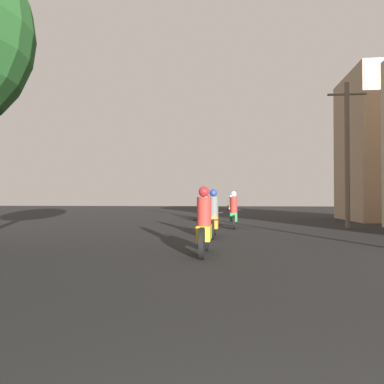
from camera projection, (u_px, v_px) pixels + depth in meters
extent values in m
cylinder|color=black|center=(206.00, 237.00, 9.13)|extent=(0.10, 0.67, 0.67)
cylinder|color=black|center=(202.00, 243.00, 7.83)|extent=(0.10, 0.67, 0.67)
cube|color=gold|center=(204.00, 232.00, 8.48)|extent=(0.30, 0.90, 0.33)
cylinder|color=black|center=(206.00, 220.00, 8.91)|extent=(0.60, 0.04, 0.04)
cylinder|color=maroon|center=(204.00, 211.00, 8.40)|extent=(0.32, 0.32, 0.64)
sphere|color=#A51919|center=(204.00, 192.00, 8.41)|extent=(0.24, 0.24, 0.24)
cylinder|color=black|center=(214.00, 226.00, 12.90)|extent=(0.10, 0.60, 0.60)
cylinder|color=black|center=(213.00, 230.00, 11.60)|extent=(0.10, 0.60, 0.60)
cube|color=orange|center=(213.00, 222.00, 12.25)|extent=(0.30, 0.83, 0.39)
cylinder|color=black|center=(214.00, 213.00, 12.68)|extent=(0.60, 0.04, 0.04)
cylinder|color=#4C514C|center=(213.00, 206.00, 12.18)|extent=(0.32, 0.32, 0.64)
sphere|color=navy|center=(213.00, 193.00, 12.19)|extent=(0.24, 0.24, 0.24)
cylinder|color=black|center=(234.00, 220.00, 16.87)|extent=(0.10, 0.58, 0.58)
cylinder|color=black|center=(234.00, 222.00, 15.39)|extent=(0.10, 0.58, 0.58)
cube|color=#1E6B33|center=(234.00, 217.00, 16.14)|extent=(0.30, 0.89, 0.37)
cylinder|color=black|center=(234.00, 210.00, 16.62)|extent=(0.60, 0.04, 0.04)
cylinder|color=maroon|center=(234.00, 205.00, 16.06)|extent=(0.32, 0.32, 0.68)
sphere|color=silver|center=(234.00, 194.00, 16.06)|extent=(0.24, 0.24, 0.24)
cylinder|color=black|center=(206.00, 215.00, 22.47)|extent=(0.10, 0.58, 0.58)
cylinder|color=black|center=(204.00, 216.00, 21.00)|extent=(0.10, 0.58, 0.58)
cube|color=silver|center=(205.00, 212.00, 21.74)|extent=(0.30, 0.89, 0.34)
cylinder|color=black|center=(205.00, 208.00, 22.22)|extent=(0.60, 0.04, 0.04)
cylinder|color=maroon|center=(205.00, 204.00, 21.66)|extent=(0.32, 0.32, 0.58)
sphere|color=silver|center=(205.00, 197.00, 21.66)|extent=(0.24, 0.24, 0.24)
cylinder|color=black|center=(231.00, 213.00, 25.62)|extent=(0.10, 0.59, 0.59)
cylinder|color=black|center=(231.00, 213.00, 24.36)|extent=(0.10, 0.59, 0.59)
cube|color=#ADADB2|center=(231.00, 210.00, 24.99)|extent=(0.30, 0.79, 0.36)
cylinder|color=black|center=(231.00, 206.00, 25.41)|extent=(0.60, 0.04, 0.04)
cylinder|color=#B28E47|center=(231.00, 203.00, 24.92)|extent=(0.32, 0.32, 0.62)
sphere|color=silver|center=(231.00, 196.00, 24.93)|extent=(0.24, 0.24, 0.24)
cylinder|color=#6B5B4C|center=(347.00, 155.00, 15.93)|extent=(0.20, 0.20, 6.23)
cylinder|color=#6B5B4C|center=(347.00, 94.00, 15.97)|extent=(1.60, 0.10, 0.10)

